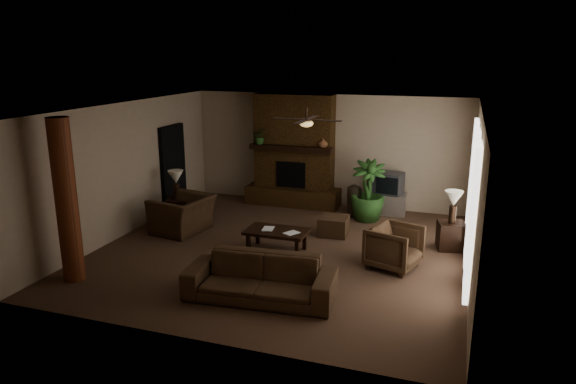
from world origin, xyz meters
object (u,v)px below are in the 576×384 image
(armchair_left, at_px, (182,208))
(sofa, at_px, (260,271))
(side_table_right, at_px, (451,236))
(coffee_table, at_px, (277,233))
(ottoman, at_px, (334,226))
(floor_plant, at_px, (367,204))
(lamp_left, at_px, (176,179))
(tv_stand, at_px, (388,204))
(log_column, at_px, (66,201))
(side_table_left, at_px, (179,210))
(armchair_right, at_px, (394,245))
(lamp_right, at_px, (454,201))
(floor_vase, at_px, (354,198))

(armchair_left, bearing_deg, sofa, 57.10)
(sofa, height_order, side_table_right, sofa)
(coffee_table, distance_m, ottoman, 1.53)
(side_table_right, bearing_deg, floor_plant, 145.69)
(lamp_left, xyz_separation_m, side_table_right, (6.06, 0.17, -0.73))
(coffee_table, distance_m, tv_stand, 3.62)
(log_column, xyz_separation_m, lamp_left, (0.04, 3.41, -0.40))
(side_table_left, bearing_deg, tv_stand, 25.94)
(tv_stand, bearing_deg, floor_plant, -124.80)
(lamp_left, relative_size, side_table_right, 1.18)
(log_column, distance_m, armchair_left, 2.98)
(log_column, xyz_separation_m, floor_plant, (4.19, 4.89, -1.00))
(tv_stand, height_order, lamp_left, lamp_left)
(floor_plant, bearing_deg, ottoman, -111.50)
(armchair_left, bearing_deg, side_table_right, 106.53)
(armchair_left, xyz_separation_m, armchair_right, (4.62, -0.52, -0.09))
(armchair_left, bearing_deg, lamp_right, 106.16)
(sofa, xyz_separation_m, side_table_left, (-3.22, 3.02, -0.19))
(armchair_left, height_order, tv_stand, armchair_left)
(ottoman, relative_size, floor_vase, 0.78)
(armchair_right, bearing_deg, side_table_right, -18.63)
(armchair_right, bearing_deg, tv_stand, 27.07)
(log_column, height_order, floor_plant, log_column)
(side_table_left, bearing_deg, ottoman, 4.34)
(lamp_right, bearing_deg, side_table_right, 90.00)
(armchair_left, relative_size, ottoman, 2.00)
(log_column, bearing_deg, floor_plant, 49.41)
(sofa, distance_m, floor_plant, 4.63)
(log_column, distance_m, coffee_table, 3.85)
(floor_vase, relative_size, lamp_left, 1.18)
(ottoman, height_order, lamp_right, lamp_right)
(ottoman, bearing_deg, floor_vase, 84.59)
(floor_vase, distance_m, floor_plant, 0.41)
(side_table_right, distance_m, lamp_right, 0.73)
(coffee_table, height_order, lamp_left, lamp_left)
(tv_stand, relative_size, floor_plant, 0.60)
(armchair_right, relative_size, lamp_right, 1.33)
(coffee_table, distance_m, side_table_right, 3.46)
(armchair_left, relative_size, floor_vase, 1.56)
(coffee_table, bearing_deg, ottoman, 56.57)
(armchair_left, relative_size, lamp_left, 1.84)
(side_table_left, bearing_deg, lamp_right, 1.71)
(lamp_left, bearing_deg, tv_stand, 25.23)
(floor_plant, relative_size, side_table_left, 2.57)
(floor_plant, distance_m, lamp_right, 2.41)
(side_table_right, bearing_deg, lamp_left, -178.36)
(ottoman, xyz_separation_m, side_table_right, (2.40, -0.06, 0.08))
(floor_vase, relative_size, lamp_right, 1.18)
(sofa, relative_size, floor_vase, 3.06)
(floor_plant, bearing_deg, lamp_right, -35.05)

